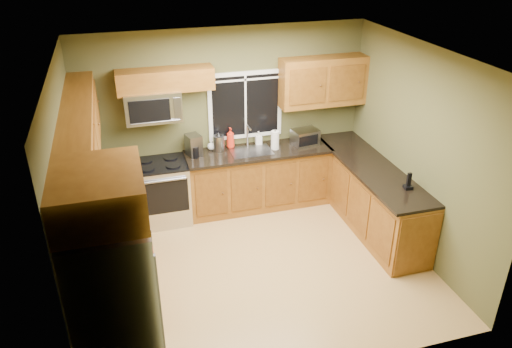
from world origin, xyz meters
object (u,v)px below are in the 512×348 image
microwave (153,106)px  refrigerator (116,303)px  soap_bottle_a (230,138)px  cordless_phone (408,184)px  paper_towel_roll (275,140)px  coffee_maker (194,146)px  soap_bottle_c (211,145)px  soap_bottle_b (259,138)px  range (162,192)px  toaster_oven (305,137)px  kettle (219,142)px

microwave → refrigerator: bearing=-103.3°
soap_bottle_a → cordless_phone: (1.86, -1.88, -0.09)m
microwave → cordless_phone: 3.53m
paper_towel_roll → cordless_phone: size_ratio=1.40×
soap_bottle_a → microwave: bearing=-175.1°
coffee_maker → soap_bottle_c: size_ratio=2.07×
soap_bottle_a → soap_bottle_b: bearing=0.0°
range → coffee_maker: 0.81m
toaster_oven → coffee_maker: bearing=177.8°
soap_bottle_c → refrigerator: bearing=-116.4°
cordless_phone → toaster_oven: bearing=114.0°
microwave → paper_towel_roll: (1.72, -0.14, -0.65)m
microwave → toaster_oven: (2.21, -0.10, -0.67)m
soap_bottle_c → soap_bottle_b: bearing=0.0°
refrigerator → kettle: (1.59, 2.92, 0.18)m
refrigerator → soap_bottle_a: 3.49m
coffee_maker → soap_bottle_c: bearing=25.2°
toaster_oven → soap_bottle_a: soap_bottle_a is taller
range → soap_bottle_a: size_ratio=2.98×
range → paper_towel_roll: size_ratio=3.03×
soap_bottle_a → range: bearing=-168.1°
cordless_phone → soap_bottle_a: bearing=134.7°
coffee_maker → soap_bottle_b: size_ratio=1.54×
range → cordless_phone: cordless_phone is taller
soap_bottle_a → refrigerator: bearing=-120.7°
range → cordless_phone: (2.95, -1.65, 0.54)m
refrigerator → cordless_phone: bearing=17.1°
coffee_maker → cordless_phone: size_ratio=1.42×
range → microwave: 1.27m
coffee_maker → soap_bottle_a: bearing=12.9°
range → kettle: 1.09m
kettle → paper_towel_roll: bearing=-10.7°
coffee_maker → soap_bottle_b: bearing=7.4°
refrigerator → paper_towel_roll: refrigerator is taller
range → paper_towel_roll: (1.72, -0.00, 0.61)m
coffee_maker → range: bearing=-169.2°
kettle → soap_bottle_c: (-0.10, 0.08, -0.06)m
toaster_oven → soap_bottle_a: size_ratio=1.32×
kettle → soap_bottle_a: size_ratio=0.94×
cordless_phone → coffee_maker: bearing=144.3°
microwave → toaster_oven: bearing=-2.7°
coffee_maker → soap_bottle_c: coffee_maker is taller
paper_towel_roll → soap_bottle_b: paper_towel_roll is taller
refrigerator → paper_towel_roll: size_ratio=5.81×
paper_towel_roll → soap_bottle_c: (-0.92, 0.23, -0.06)m
soap_bottle_a → soap_bottle_c: 0.30m
range → toaster_oven: bearing=0.9°
kettle → soap_bottle_a: (0.19, 0.08, 0.02)m
microwave → soap_bottle_a: (1.09, 0.09, -0.63)m
cordless_phone → refrigerator: bearing=-162.9°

